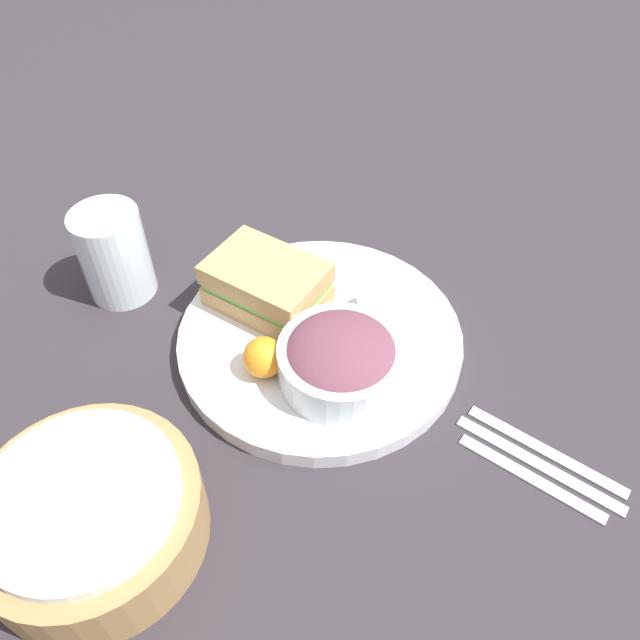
% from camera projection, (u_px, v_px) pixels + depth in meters
% --- Properties ---
extents(ground_plane, '(4.00, 4.00, 0.00)m').
position_uv_depth(ground_plane, '(320.00, 344.00, 0.70)').
color(ground_plane, '#2D282D').
extents(plate, '(0.31, 0.31, 0.02)m').
position_uv_depth(plate, '(320.00, 338.00, 0.69)').
color(plate, silver).
rests_on(plate, ground_plane).
extents(sandwich, '(0.14, 0.12, 0.06)m').
position_uv_depth(sandwich, '(267.00, 284.00, 0.70)').
color(sandwich, tan).
rests_on(sandwich, plate).
extents(salad_bowl, '(0.13, 0.13, 0.06)m').
position_uv_depth(salad_bowl, '(341.00, 359.00, 0.62)').
color(salad_bowl, silver).
rests_on(salad_bowl, plate).
extents(dressing_cup, '(0.05, 0.05, 0.03)m').
position_uv_depth(dressing_cup, '(381.00, 309.00, 0.69)').
color(dressing_cup, '#B7B7BC').
rests_on(dressing_cup, plate).
extents(orange_wedge, '(0.04, 0.04, 0.04)m').
position_uv_depth(orange_wedge, '(265.00, 358.00, 0.63)').
color(orange_wedge, orange).
rests_on(orange_wedge, plate).
extents(drink_glass, '(0.08, 0.08, 0.11)m').
position_uv_depth(drink_glass, '(114.00, 254.00, 0.72)').
color(drink_glass, silver).
rests_on(drink_glass, ground_plane).
extents(bread_basket, '(0.19, 0.19, 0.08)m').
position_uv_depth(bread_basket, '(91.00, 516.00, 0.52)').
color(bread_basket, '#997547').
rests_on(bread_basket, ground_plane).
extents(fork, '(0.16, 0.04, 0.01)m').
position_uv_depth(fork, '(546.00, 450.00, 0.60)').
color(fork, '#B2B2B7').
rests_on(fork, ground_plane).
extents(knife, '(0.17, 0.04, 0.01)m').
position_uv_depth(knife, '(538.00, 463.00, 0.59)').
color(knife, '#B2B2B7').
rests_on(knife, ground_plane).
extents(spoon, '(0.14, 0.04, 0.01)m').
position_uv_depth(spoon, '(531.00, 477.00, 0.58)').
color(spoon, '#B2B2B7').
rests_on(spoon, ground_plane).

